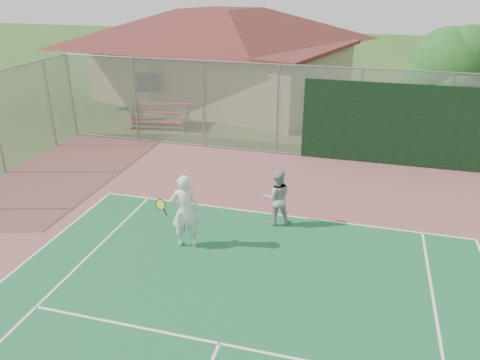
# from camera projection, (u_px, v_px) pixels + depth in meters

# --- Properties ---
(back_fence) EXTENTS (20.08, 0.11, 3.53)m
(back_fence) POSITION_uv_depth(u_px,v_px,m) (360.00, 119.00, 17.16)
(back_fence) COLOR gray
(back_fence) RESTS_ON ground
(clubhouse) EXTENTS (15.40, 12.29, 5.82)m
(clubhouse) POSITION_uv_depth(u_px,v_px,m) (221.00, 46.00, 25.55)
(clubhouse) COLOR tan
(clubhouse) RESTS_ON ground
(bleachers) EXTENTS (2.79, 1.85, 0.98)m
(bleachers) POSITION_uv_depth(u_px,v_px,m) (160.00, 115.00, 21.83)
(bleachers) COLOR #AD3128
(bleachers) RESTS_ON ground
(tree) EXTENTS (3.53, 3.34, 4.92)m
(tree) POSITION_uv_depth(u_px,v_px,m) (450.00, 71.00, 17.47)
(tree) COLOR #342013
(tree) RESTS_ON ground
(player_white_front) EXTENTS (1.11, 0.73, 1.99)m
(player_white_front) POSITION_uv_depth(u_px,v_px,m) (185.00, 212.00, 11.90)
(player_white_front) COLOR silver
(player_white_front) RESTS_ON ground
(player_grey_back) EXTENTS (0.94, 0.82, 1.61)m
(player_grey_back) POSITION_uv_depth(u_px,v_px,m) (277.00, 198.00, 13.05)
(player_grey_back) COLOR #A0A3A5
(player_grey_back) RESTS_ON ground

